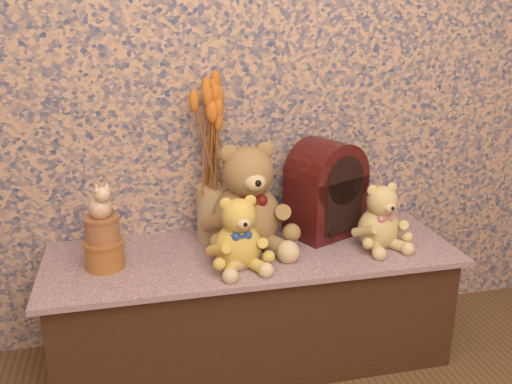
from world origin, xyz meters
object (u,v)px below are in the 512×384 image
teddy_large (247,192)px  cathedral_radio (326,188)px  teddy_medium (238,229)px  ceramic_vase (214,213)px  teddy_small (380,213)px  biscuit_tin_lower (105,254)px  cat_figurine (100,199)px

teddy_large → cathedral_radio: 0.32m
teddy_medium → ceramic_vase: teddy_medium is taller
teddy_small → biscuit_tin_lower: size_ratio=1.99×
teddy_large → ceramic_vase: bearing=134.4°
teddy_large → ceramic_vase: size_ratio=2.00×
teddy_small → cat_figurine: bearing=170.8°
teddy_small → ceramic_vase: (-0.58, 0.20, -0.02)m
teddy_medium → biscuit_tin_lower: 0.45m
teddy_large → teddy_medium: size_ratio=1.56×
cathedral_radio → ceramic_vase: size_ratio=1.77×
ceramic_vase → teddy_small: bearing=-18.9°
teddy_large → teddy_small: teddy_large is taller
cat_figurine → cathedral_radio: bearing=-14.2°
ceramic_vase → biscuit_tin_lower: 0.43m
ceramic_vase → cathedral_radio: bearing=-5.2°
teddy_small → biscuit_tin_lower: bearing=170.8°
biscuit_tin_lower → cat_figurine: size_ratio=1.03×
teddy_large → cathedral_radio: bearing=3.8°
biscuit_tin_lower → teddy_small: bearing=-2.3°
teddy_large → cathedral_radio: teddy_large is taller
cathedral_radio → ceramic_vase: (-0.43, 0.04, -0.08)m
ceramic_vase → cat_figurine: size_ratio=1.66×
cathedral_radio → biscuit_tin_lower: bearing=164.1°
ceramic_vase → biscuit_tin_lower: (-0.39, -0.16, -0.06)m
teddy_large → biscuit_tin_lower: teddy_large is taller
teddy_large → ceramic_vase: (-0.11, 0.09, -0.10)m
teddy_large → teddy_small: bearing=-18.3°
cathedral_radio → teddy_small: bearing=-70.9°
teddy_large → cathedral_radio: (0.32, 0.05, -0.02)m
teddy_medium → cathedral_radio: cathedral_radio is taller
teddy_large → cat_figurine: teddy_large is taller
teddy_large → teddy_small: size_ratio=1.62×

